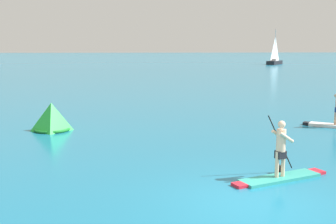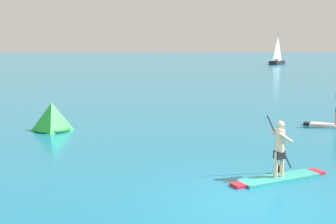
# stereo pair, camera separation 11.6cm
# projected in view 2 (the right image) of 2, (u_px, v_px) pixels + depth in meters

# --- Properties ---
(ground) EXTENTS (440.00, 440.00, 0.00)m
(ground) POSITION_uv_depth(u_px,v_px,m) (251.00, 204.00, 10.19)
(ground) COLOR #196B8C
(paddleboarder_mid_center) EXTENTS (3.02, 1.53, 1.84)m
(paddleboarder_mid_center) POSITION_uv_depth(u_px,v_px,m) (279.00, 166.00, 11.98)
(paddleboarder_mid_center) COLOR teal
(paddleboarder_mid_center) RESTS_ON ground
(race_marker_buoy) EXTENTS (1.59, 1.59, 1.24)m
(race_marker_buoy) POSITION_uv_depth(u_px,v_px,m) (52.00, 118.00, 18.93)
(race_marker_buoy) COLOR green
(race_marker_buoy) RESTS_ON ground
(sailboat_right_horizon) EXTENTS (4.50, 5.27, 6.95)m
(sailboat_right_horizon) POSITION_uv_depth(u_px,v_px,m) (277.00, 60.00, 85.34)
(sailboat_right_horizon) COLOR black
(sailboat_right_horizon) RESTS_ON ground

